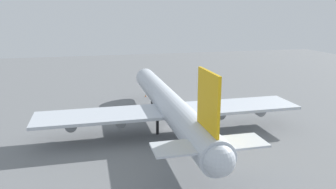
% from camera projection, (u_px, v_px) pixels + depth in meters
% --- Properties ---
extents(ground_plane, '(285.85, 285.85, 0.00)m').
position_uv_depth(ground_plane, '(168.00, 128.00, 83.33)').
color(ground_plane, slate).
extents(cargo_airplane, '(71.46, 63.03, 19.59)m').
position_uv_depth(cargo_airplane, '(168.00, 104.00, 81.27)').
color(cargo_airplane, silver).
rests_on(cargo_airplane, ground_plane).
extents(safety_cone_nose, '(0.49, 0.49, 0.70)m').
position_uv_depth(safety_cone_nose, '(146.00, 96.00, 113.47)').
color(safety_cone_nose, orange).
rests_on(safety_cone_nose, ground_plane).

